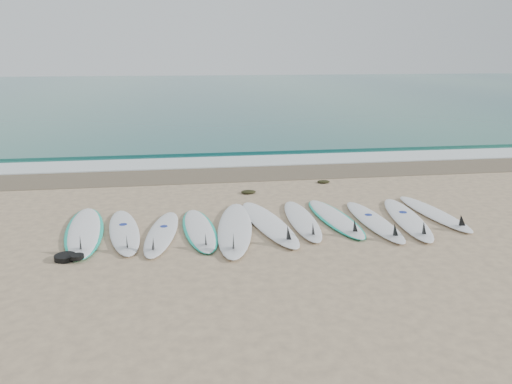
{
  "coord_description": "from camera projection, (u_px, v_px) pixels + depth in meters",
  "views": [
    {
      "loc": [
        -1.52,
        -8.49,
        3.07
      ],
      "look_at": [
        -0.11,
        0.89,
        0.4
      ],
      "focal_mm": 35.0,
      "sensor_mm": 36.0,
      "label": 1
    }
  ],
  "objects": [
    {
      "name": "ground",
      "position": [
        269.0,
        226.0,
        9.14
      ],
      "size": [
        120.0,
        120.0,
        0.0
      ],
      "primitive_type": "plane",
      "color": "tan"
    },
    {
      "name": "ocean",
      "position": [
        199.0,
        91.0,
        40.06
      ],
      "size": [
        120.0,
        55.0,
        0.03
      ],
      "primitive_type": "cube",
      "color": "#20655D",
      "rests_on": "ground"
    },
    {
      "name": "wet_sand_band",
      "position": [
        242.0,
        173.0,
        13.04
      ],
      "size": [
        120.0,
        1.8,
        0.01
      ],
      "primitive_type": "cube",
      "color": "brown",
      "rests_on": "ground"
    },
    {
      "name": "foam_band",
      "position": [
        236.0,
        162.0,
        14.37
      ],
      "size": [
        120.0,
        1.4,
        0.04
      ],
      "primitive_type": "cube",
      "color": "silver",
      "rests_on": "ground"
    },
    {
      "name": "wave_crest",
      "position": [
        231.0,
        151.0,
        15.78
      ],
      "size": [
        120.0,
        1.0,
        0.1
      ],
      "primitive_type": "cube",
      "color": "#20655D",
      "rests_on": "ground"
    },
    {
      "name": "surfboard_0",
      "position": [
        84.0,
        231.0,
        8.72
      ],
      "size": [
        0.97,
        2.75,
        0.34
      ],
      "rotation": [
        0.0,
        0.0,
        0.12
      ],
      "color": "white",
      "rests_on": "ground"
    },
    {
      "name": "surfboard_1",
      "position": [
        124.0,
        232.0,
        8.68
      ],
      "size": [
        0.89,
        2.48,
        0.31
      ],
      "rotation": [
        0.0,
        0.0,
        0.16
      ],
      "color": "white",
      "rests_on": "ground"
    },
    {
      "name": "surfboard_2",
      "position": [
        161.0,
        233.0,
        8.6
      ],
      "size": [
        0.76,
        2.35,
        0.3
      ],
      "rotation": [
        0.0,
        0.0,
        -0.12
      ],
      "color": "white",
      "rests_on": "ground"
    },
    {
      "name": "surfboard_3",
      "position": [
        200.0,
        230.0,
        8.81
      ],
      "size": [
        0.75,
        2.35,
        0.29
      ],
      "rotation": [
        0.0,
        0.0,
        0.09
      ],
      "color": "white",
      "rests_on": "ground"
    },
    {
      "name": "surfboard_4",
      "position": [
        235.0,
        229.0,
        8.8
      ],
      "size": [
        0.98,
        2.96,
        0.37
      ],
      "rotation": [
        0.0,
        0.0,
        -0.13
      ],
      "color": "silver",
      "rests_on": "ground"
    },
    {
      "name": "surfboard_5",
      "position": [
        270.0,
        224.0,
        9.07
      ],
      "size": [
        1.0,
        2.76,
        0.35
      ],
      "rotation": [
        0.0,
        0.0,
        0.16
      ],
      "color": "white",
      "rests_on": "ground"
    },
    {
      "name": "surfboard_6",
      "position": [
        303.0,
        220.0,
        9.26
      ],
      "size": [
        0.55,
        2.41,
        0.31
      ],
      "rotation": [
        0.0,
        0.0,
        -0.02
      ],
      "color": "silver",
      "rests_on": "ground"
    },
    {
      "name": "surfboard_7",
      "position": [
        336.0,
        218.0,
        9.41
      ],
      "size": [
        0.81,
        2.44,
        0.3
      ],
      "rotation": [
        0.0,
        0.0,
        0.1
      ],
      "color": "silver",
      "rests_on": "ground"
    },
    {
      "name": "surfboard_8",
      "position": [
        375.0,
        221.0,
        9.21
      ],
      "size": [
        0.58,
        2.44,
        0.31
      ],
      "rotation": [
        0.0,
        0.0,
        0.03
      ],
      "color": "white",
      "rests_on": "ground"
    },
    {
      "name": "surfboard_9",
      "position": [
        408.0,
        219.0,
        9.32
      ],
      "size": [
        0.88,
        2.61,
        0.33
      ],
      "rotation": [
        0.0,
        0.0,
        -0.14
      ],
      "color": "white",
      "rests_on": "ground"
    },
    {
      "name": "surfboard_10",
      "position": [
        435.0,
        213.0,
        9.66
      ],
      "size": [
        0.72,
        2.4,
        0.3
      ],
      "rotation": [
        0.0,
        0.0,
        0.1
      ],
      "color": "white",
      "rests_on": "ground"
    },
    {
      "name": "seaweed_near",
      "position": [
        248.0,
        192.0,
        11.22
      ],
      "size": [
        0.34,
        0.26,
        0.07
      ],
      "primitive_type": "ellipsoid",
      "color": "black",
      "rests_on": "ground"
    },
    {
      "name": "seaweed_far",
      "position": [
        324.0,
        182.0,
        12.12
      ],
      "size": [
        0.31,
        0.24,
        0.06
      ],
      "primitive_type": "ellipsoid",
      "color": "black",
      "rests_on": "ground"
    },
    {
      "name": "leash_coil",
      "position": [
        68.0,
        257.0,
        7.61
      ],
      "size": [
        0.46,
        0.36,
        0.11
      ],
      "color": "black",
      "rests_on": "ground"
    }
  ]
}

